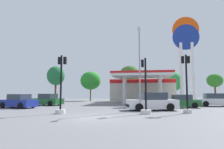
% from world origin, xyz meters
% --- Properties ---
extents(ground_plane, '(90.00, 90.00, 0.00)m').
position_xyz_m(ground_plane, '(0.00, 0.00, 0.00)').
color(ground_plane, slate).
rests_on(ground_plane, ground).
extents(gas_station, '(10.85, 11.81, 4.64)m').
position_xyz_m(gas_station, '(2.94, 23.24, 2.25)').
color(gas_station, beige).
rests_on(gas_station, ground).
extents(station_pole_sign, '(3.89, 0.56, 13.12)m').
position_xyz_m(station_pole_sign, '(9.57, 18.77, 8.34)').
color(station_pole_sign, white).
rests_on(station_pole_sign, ground).
extents(car_0, '(4.06, 2.12, 1.40)m').
position_xyz_m(car_0, '(7.07, 10.12, 0.63)').
color(car_0, black).
rests_on(car_0, ground).
extents(car_1, '(4.28, 1.97, 1.53)m').
position_xyz_m(car_1, '(11.53, 13.26, 0.69)').
color(car_1, black).
rests_on(car_1, ground).
extents(car_2, '(4.78, 2.91, 1.60)m').
position_xyz_m(car_2, '(3.88, 6.22, 0.72)').
color(car_2, black).
rests_on(car_2, ground).
extents(car_3, '(4.44, 2.77, 1.48)m').
position_xyz_m(car_3, '(-9.05, 11.92, 0.67)').
color(car_3, black).
rests_on(car_3, ground).
extents(car_4, '(4.34, 2.63, 1.45)m').
position_xyz_m(car_4, '(-9.91, 7.12, 0.66)').
color(car_4, black).
rests_on(car_4, ground).
extents(traffic_signal_0, '(0.78, 0.78, 4.21)m').
position_xyz_m(traffic_signal_0, '(3.28, 2.85, 1.12)').
color(traffic_signal_0, silver).
rests_on(traffic_signal_0, ground).
extents(traffic_signal_1, '(0.74, 0.74, 4.45)m').
position_xyz_m(traffic_signal_1, '(-3.08, 2.06, 1.56)').
color(traffic_signal_1, silver).
rests_on(traffic_signal_1, ground).
extents(traffic_signal_2, '(0.65, 0.68, 4.59)m').
position_xyz_m(traffic_signal_2, '(6.48, 3.91, 1.82)').
color(traffic_signal_2, silver).
rests_on(traffic_signal_2, ground).
extents(tree_0, '(3.74, 3.74, 7.35)m').
position_xyz_m(tree_0, '(-15.43, 28.59, 5.27)').
color(tree_0, brown).
rests_on(tree_0, ground).
extents(tree_1, '(4.16, 4.16, 6.03)m').
position_xyz_m(tree_1, '(-7.61, 28.07, 4.14)').
color(tree_1, brown).
rests_on(tree_1, ground).
extents(tree_2, '(4.27, 4.27, 7.10)m').
position_xyz_m(tree_2, '(0.44, 28.28, 5.05)').
color(tree_2, brown).
rests_on(tree_2, ground).
extents(tree_3, '(3.59, 3.59, 5.62)m').
position_xyz_m(tree_3, '(8.76, 27.85, 3.74)').
color(tree_3, brown).
rests_on(tree_3, ground).
extents(tree_4, '(2.99, 2.99, 5.36)m').
position_xyz_m(tree_4, '(16.90, 29.58, 4.02)').
color(tree_4, brown).
rests_on(tree_4, ground).
extents(corner_streetlamp, '(0.24, 1.48, 7.03)m').
position_xyz_m(corner_streetlamp, '(2.83, 4.81, 4.22)').
color(corner_streetlamp, gray).
rests_on(corner_streetlamp, ground).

